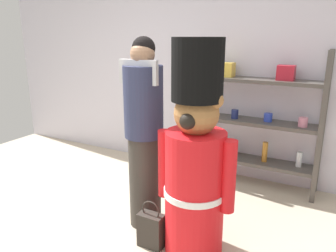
% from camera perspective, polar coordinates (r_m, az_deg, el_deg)
% --- Properties ---
extents(back_wall, '(6.40, 0.12, 2.60)m').
position_cam_1_polar(back_wall, '(4.15, 6.31, 9.96)').
color(back_wall, silver).
rests_on(back_wall, ground_plane).
extents(merchandise_shelf, '(1.52, 0.35, 1.57)m').
position_cam_1_polar(merchandise_shelf, '(3.82, 14.28, 1.56)').
color(merchandise_shelf, '#4C4742').
rests_on(merchandise_shelf, ground_plane).
extents(teddy_bear_guard, '(0.64, 0.49, 1.69)m').
position_cam_1_polar(teddy_bear_guard, '(2.51, 4.79, -6.41)').
color(teddy_bear_guard, red).
rests_on(teddy_bear_guard, ground_plane).
extents(person_shopper, '(0.36, 0.34, 1.70)m').
position_cam_1_polar(person_shopper, '(2.85, -4.20, -1.25)').
color(person_shopper, '#38332D').
rests_on(person_shopper, ground_plane).
extents(shopping_bag, '(0.21, 0.12, 0.41)m').
position_cam_1_polar(shopping_bag, '(2.83, -2.98, -17.63)').
color(shopping_bag, '#332D28').
rests_on(shopping_bag, ground_plane).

